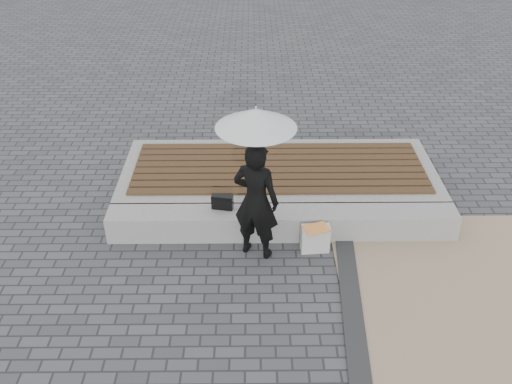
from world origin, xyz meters
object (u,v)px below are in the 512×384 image
woman (256,201)px  canvas_tote (315,239)px  seating_ledge (282,223)px  handbag (222,202)px  parasol (256,118)px

woman → canvas_tote: (0.82, 0.03, -0.65)m
seating_ledge → handbag: handbag is taller
seating_ledge → canvas_tote: size_ratio=12.12×
woman → parasol: bearing=-0.0°
seating_ledge → handbag: bearing=174.7°
parasol → canvas_tote: parasol is taller
woman → parasol: size_ratio=1.34×
seating_ledge → parasol: 1.94m
parasol → handbag: bearing=133.4°
seating_ledge → parasol: bearing=-132.2°
parasol → handbag: size_ratio=4.20×
handbag → seating_ledge: bearing=5.2°
seating_ledge → parasol: size_ratio=3.91×
parasol → handbag: parasol is taller
handbag → canvas_tote: size_ratio=0.74×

